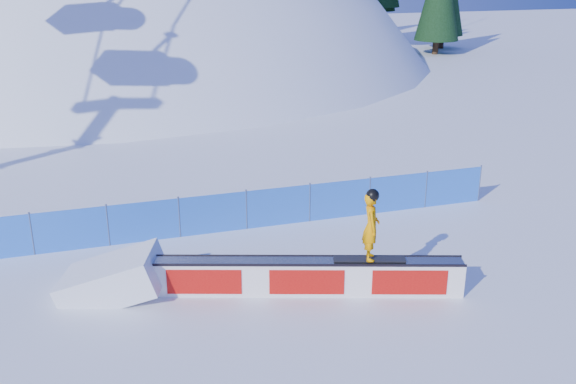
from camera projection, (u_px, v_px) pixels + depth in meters
name	position (u px, v px, depth m)	size (l,w,h in m)	color
ground	(166.00, 319.00, 14.42)	(160.00, 160.00, 0.00)	white
snow_hill	(119.00, 260.00, 58.20)	(64.00, 64.00, 64.00)	white
safety_fence	(144.00, 222.00, 18.25)	(22.05, 0.05, 1.30)	blue
rail_box	(307.00, 277.00, 15.41)	(7.31, 2.80, 0.90)	white
snow_ramp	(114.00, 292.00, 15.59)	(2.34, 1.56, 0.88)	white
snowboarder	(371.00, 226.00, 14.95)	(1.72, 0.82, 1.79)	black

